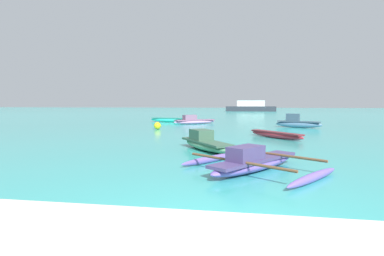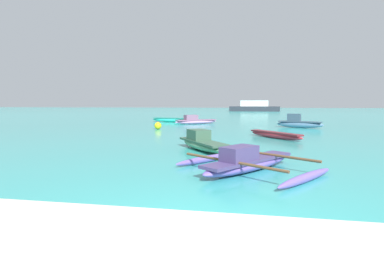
{
  "view_description": "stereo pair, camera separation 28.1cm",
  "coord_description": "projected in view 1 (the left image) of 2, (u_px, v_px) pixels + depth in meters",
  "views": [
    {
      "loc": [
        0.32,
        -3.48,
        1.78
      ],
      "look_at": [
        -2.65,
        14.77,
        0.25
      ],
      "focal_mm": 28.0,
      "sensor_mm": 36.0,
      "label": 1
    },
    {
      "loc": [
        0.59,
        -3.44,
        1.78
      ],
      "look_at": [
        -2.65,
        14.77,
        0.25
      ],
      "focal_mm": 28.0,
      "sensor_mm": 36.0,
      "label": 2
    }
  ],
  "objects": [
    {
      "name": "mooring_buoy_0",
      "position": [
        157.0,
        126.0,
        20.53
      ],
      "size": [
        0.49,
        0.49,
        0.49
      ],
      "color": "yellow",
      "rests_on": "ground_plane"
    },
    {
      "name": "ground_plane",
      "position": [
        212.0,
        250.0,
        3.62
      ],
      "size": [
        240.0,
        240.0,
        0.0
      ],
      "color": "#38ADA8"
    },
    {
      "name": "moored_boat_4",
      "position": [
        205.0,
        143.0,
        11.46
      ],
      "size": [
        2.43,
        3.07,
        0.75
      ],
      "rotation": [
        0.0,
        0.0,
        -0.97
      ],
      "color": "#589A72",
      "rests_on": "ground_plane"
    },
    {
      "name": "moored_boat_5",
      "position": [
        194.0,
        121.0,
        25.77
      ],
      "size": [
        3.62,
        2.94,
        0.79
      ],
      "rotation": [
        0.0,
        0.0,
        0.63
      ],
      "color": "#E899D3",
      "rests_on": "ground_plane"
    },
    {
      "name": "moored_boat_0",
      "position": [
        276.0,
        135.0,
        15.32
      ],
      "size": [
        2.58,
        3.11,
        0.32
      ],
      "rotation": [
        0.0,
        0.0,
        -0.9
      ],
      "color": "#B92E3C",
      "rests_on": "ground_plane"
    },
    {
      "name": "moored_boat_1",
      "position": [
        297.0,
        123.0,
        21.85
      ],
      "size": [
        3.21,
        1.72,
        1.02
      ],
      "rotation": [
        0.0,
        0.0,
        -0.39
      ],
      "color": "#557C9F",
      "rests_on": "ground_plane"
    },
    {
      "name": "moored_boat_2",
      "position": [
        254.0,
        162.0,
        7.88
      ],
      "size": [
        4.14,
        3.96,
        0.7
      ],
      "rotation": [
        0.0,
        0.0,
        0.94
      ],
      "color": "#755BB9",
      "rests_on": "ground_plane"
    },
    {
      "name": "moored_boat_3",
      "position": [
        169.0,
        120.0,
        28.48
      ],
      "size": [
        3.78,
        1.32,
        0.4
      ],
      "rotation": [
        0.0,
        0.0,
        -0.2
      ],
      "color": "#2DE1C9",
      "rests_on": "ground_plane"
    },
    {
      "name": "distant_ferry",
      "position": [
        251.0,
        107.0,
        66.64
      ],
      "size": [
        10.9,
        2.4,
        2.4
      ],
      "color": "#2D333D",
      "rests_on": "ground_plane"
    }
  ]
}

